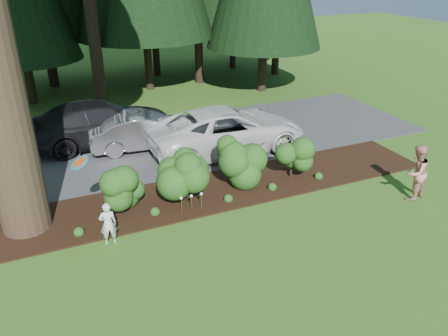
{
  "coord_description": "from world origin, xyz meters",
  "views": [
    {
      "loc": [
        -3.74,
        -7.73,
        6.54
      ],
      "look_at": [
        0.62,
        2.2,
        1.3
      ],
      "focal_mm": 35.0,
      "sensor_mm": 36.0,
      "label": 1
    }
  ],
  "objects_px": {
    "car_dark_suv": "(100,122)",
    "car_white_suv": "(227,130)",
    "adult": "(416,173)",
    "child": "(108,224)",
    "car_silver_wagon": "(146,130)",
    "frisbee": "(80,163)"
  },
  "relations": [
    {
      "from": "car_white_suv",
      "to": "child",
      "type": "relative_size",
      "value": 5.01
    },
    {
      "from": "car_dark_suv",
      "to": "adult",
      "type": "relative_size",
      "value": 3.3
    },
    {
      "from": "child",
      "to": "adult",
      "type": "height_order",
      "value": "adult"
    },
    {
      "from": "frisbee",
      "to": "adult",
      "type": "bearing_deg",
      "value": -9.89
    },
    {
      "from": "child",
      "to": "frisbee",
      "type": "relative_size",
      "value": 2.39
    },
    {
      "from": "car_dark_suv",
      "to": "child",
      "type": "height_order",
      "value": "car_dark_suv"
    },
    {
      "from": "car_white_suv",
      "to": "frisbee",
      "type": "relative_size",
      "value": 11.95
    },
    {
      "from": "car_silver_wagon",
      "to": "frisbee",
      "type": "relative_size",
      "value": 8.48
    },
    {
      "from": "car_dark_suv",
      "to": "car_white_suv",
      "type": "bearing_deg",
      "value": -130.01
    },
    {
      "from": "car_white_suv",
      "to": "car_dark_suv",
      "type": "xyz_separation_m",
      "value": [
        -4.13,
        2.67,
        0.01
      ]
    },
    {
      "from": "car_white_suv",
      "to": "adult",
      "type": "relative_size",
      "value": 3.42
    },
    {
      "from": "car_white_suv",
      "to": "child",
      "type": "xyz_separation_m",
      "value": [
        -5.1,
        -4.2,
        -0.26
      ]
    },
    {
      "from": "frisbee",
      "to": "car_dark_suv",
      "type": "bearing_deg",
      "value": 78.04
    },
    {
      "from": "car_white_suv",
      "to": "adult",
      "type": "distance_m",
      "value": 6.58
    },
    {
      "from": "frisbee",
      "to": "car_white_suv",
      "type": "bearing_deg",
      "value": 35.22
    },
    {
      "from": "adult",
      "to": "car_silver_wagon",
      "type": "bearing_deg",
      "value": -64.63
    },
    {
      "from": "car_silver_wagon",
      "to": "frisbee",
      "type": "height_order",
      "value": "frisbee"
    },
    {
      "from": "child",
      "to": "frisbee",
      "type": "xyz_separation_m",
      "value": [
        -0.42,
        0.3,
        1.63
      ]
    },
    {
      "from": "car_white_suv",
      "to": "child",
      "type": "height_order",
      "value": "car_white_suv"
    },
    {
      "from": "adult",
      "to": "car_dark_suv",
      "type": "bearing_deg",
      "value": -63.29
    },
    {
      "from": "car_white_suv",
      "to": "car_silver_wagon",
      "type": "bearing_deg",
      "value": 61.28
    },
    {
      "from": "adult",
      "to": "frisbee",
      "type": "xyz_separation_m",
      "value": [
        -9.15,
        1.6,
        1.36
      ]
    }
  ]
}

